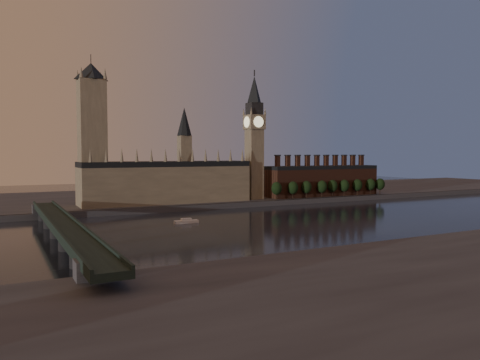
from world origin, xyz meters
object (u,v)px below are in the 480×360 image
object	(u,v)px
victoria_tower	(92,130)
big_ben	(254,136)
westminster_bridge	(63,229)
river_boat	(186,221)

from	to	relation	value
victoria_tower	big_ben	distance (m)	130.12
big_ben	westminster_bridge	world-z (taller)	big_ben
big_ben	westminster_bridge	xyz separation A→B (m)	(-165.00, -112.70, -49.39)
victoria_tower	westminster_bridge	world-z (taller)	victoria_tower
victoria_tower	westminster_bridge	distance (m)	133.21
westminster_bridge	river_boat	distance (m)	83.25
westminster_bridge	river_boat	world-z (taller)	westminster_bridge
victoria_tower	westminster_bridge	bearing A→B (deg)	-106.56
big_ben	river_boat	xyz separation A→B (m)	(-90.39, -76.30, -55.72)
victoria_tower	westminster_bridge	size ratio (longest dim) A/B	0.54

